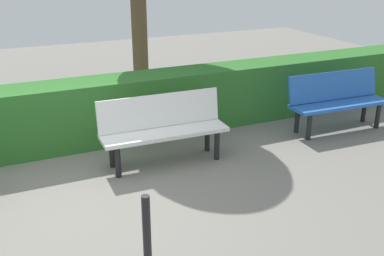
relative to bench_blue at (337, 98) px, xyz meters
The scene contains 4 objects.
ground_plane 4.18m from the bench_blue, ahead, with size 18.58×18.58×0.00m, color gray.
bench_blue is the anchor object (origin of this frame).
bench_white 2.79m from the bench_blue, ahead, with size 1.62×0.49×0.86m.
hedge_row 3.00m from the bench_blue, 18.93° to the right, with size 14.58×0.62×0.90m, color #2D6B28.
Camera 1 is at (0.59, 4.43, 2.54)m, focal length 42.97 mm.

